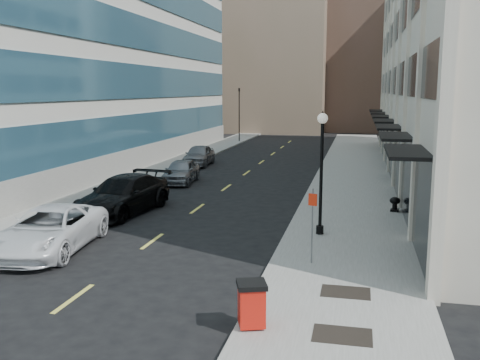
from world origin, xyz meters
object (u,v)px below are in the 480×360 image
at_px(car_silver_sedan, 181,171).
at_px(car_white_van, 50,230).
at_px(car_black_pickup, 123,195).
at_px(car_grey_sedan, 199,155).
at_px(sign_post, 312,216).
at_px(urn_planter, 395,203).
at_px(trash_bin, 252,303).
at_px(lamppost, 322,162).
at_px(traffic_signal, 239,91).

bearing_deg(car_silver_sedan, car_white_van, -94.77).
height_order(car_black_pickup, car_grey_sedan, car_black_pickup).
height_order(sign_post, urn_planter, sign_post).
distance_m(car_grey_sedan, trash_bin, 29.74).
distance_m(car_grey_sedan, lamppost, 22.05).
relative_size(car_silver_sedan, urn_planter, 6.39).
bearing_deg(car_white_van, traffic_signal, 86.77).
relative_size(car_black_pickup, trash_bin, 5.40).
distance_m(trash_bin, urn_planter, 14.51).
bearing_deg(car_black_pickup, sign_post, -25.27).
height_order(car_grey_sedan, sign_post, sign_post).
bearing_deg(traffic_signal, trash_bin, -76.94).
xyz_separation_m(traffic_signal, car_black_pickup, (2.30, -35.67, -4.82)).
bearing_deg(car_white_van, lamppost, 16.29).
relative_size(car_silver_sedan, car_grey_sedan, 0.94).
bearing_deg(car_black_pickup, car_silver_sedan, 97.31).
relative_size(lamppost, urn_planter, 7.15).
bearing_deg(trash_bin, sign_post, 60.12).
height_order(car_silver_sedan, lamppost, lamppost).
xyz_separation_m(car_grey_sedan, trash_bin, (9.90, -28.04, -0.04)).
height_order(traffic_signal, urn_planter, traffic_signal).
xyz_separation_m(car_white_van, sign_post, (9.60, 0.24, 0.97)).
height_order(car_white_van, urn_planter, car_white_van).
height_order(traffic_signal, car_silver_sedan, traffic_signal).
xyz_separation_m(car_black_pickup, lamppost, (9.60, -2.32, 2.17)).
distance_m(car_white_van, car_grey_sedan, 23.08).
xyz_separation_m(car_silver_sedan, sign_post, (9.63, -14.76, 1.02)).
bearing_deg(car_black_pickup, car_white_van, -82.88).
distance_m(car_white_van, car_black_pickup, 6.33).
distance_m(car_grey_sedan, urn_planter, 19.98).
bearing_deg(car_grey_sedan, urn_planter, -48.76).
height_order(car_white_van, sign_post, sign_post).
distance_m(car_black_pickup, sign_post, 11.40).
bearing_deg(traffic_signal, car_black_pickup, -86.31).
xyz_separation_m(car_grey_sedan, sign_post, (10.90, -22.81, 0.97)).
distance_m(car_white_van, lamppost, 10.65).
height_order(car_black_pickup, urn_planter, car_black_pickup).
bearing_deg(trash_bin, car_silver_sedan, 94.28).
height_order(car_black_pickup, car_silver_sedan, car_black_pickup).
height_order(car_white_van, lamppost, lamppost).
relative_size(car_white_van, car_grey_sedan, 1.22).
bearing_deg(car_white_van, car_grey_sedan, 86.85).
xyz_separation_m(car_black_pickup, car_grey_sedan, (-1.30, 16.72, -0.09)).
distance_m(car_white_van, car_silver_sedan, 15.00).
bearing_deg(trash_bin, car_black_pickup, 108.15).
distance_m(traffic_signal, sign_post, 43.60).
bearing_deg(traffic_signal, car_grey_sedan, -86.97).
xyz_separation_m(lamppost, urn_planter, (3.20, 4.88, -2.49)).
relative_size(traffic_signal, car_silver_sedan, 1.57).
height_order(traffic_signal, lamppost, traffic_signal).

